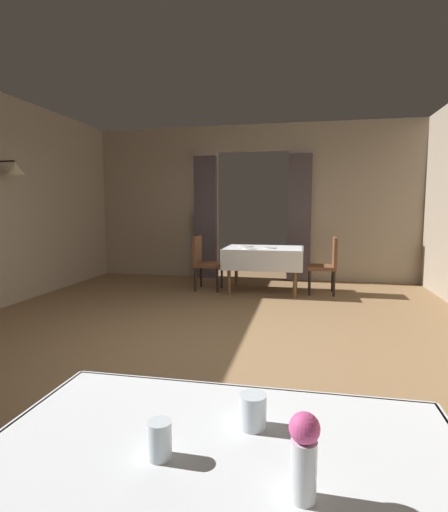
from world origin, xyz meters
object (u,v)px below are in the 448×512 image
(dining_table_mid, at_px, (264,254))
(flower_vase_near, at_px, (304,454))
(chair_mid_right, at_px, (327,263))
(plate_mid_b, at_px, (270,248))
(dining_table_near, at_px, (213,509))
(plate_mid_c, at_px, (250,249))
(plate_mid_a, at_px, (246,246))
(glass_near_c, at_px, (160,440))
(chair_mid_left, at_px, (204,260))
(glass_near_b, at_px, (253,411))

(dining_table_mid, distance_m, flower_vase_near, 5.78)
(chair_mid_right, height_order, plate_mid_b, chair_mid_right)
(dining_table_mid, height_order, plate_mid_b, plate_mid_b)
(dining_table_mid, relative_size, plate_mid_b, 6.19)
(dining_table_near, xyz_separation_m, plate_mid_c, (-0.64, 5.40, 0.10))
(dining_table_near, relative_size, plate_mid_a, 5.68)
(glass_near_c, xyz_separation_m, plate_mid_a, (-0.60, 5.74, -0.04))
(chair_mid_right, xyz_separation_m, glass_near_c, (-0.74, -5.72, 0.29))
(dining_table_near, xyz_separation_m, dining_table_mid, (-0.44, 5.70, -0.01))
(flower_vase_near, bearing_deg, chair_mid_left, 106.40)
(flower_vase_near, xyz_separation_m, plate_mid_b, (-0.56, 5.65, -0.11))
(glass_near_b, bearing_deg, plate_mid_c, 97.84)
(chair_mid_right, bearing_deg, chair_mid_left, -178.20)
(dining_table_near, bearing_deg, plate_mid_a, 97.40)
(glass_near_c, bearing_deg, plate_mid_c, 95.22)
(dining_table_near, bearing_deg, chair_mid_left, 104.47)
(glass_near_b, xyz_separation_m, plate_mid_a, (-0.82, 5.54, -0.05))
(dining_table_mid, relative_size, glass_near_b, 12.49)
(flower_vase_near, xyz_separation_m, plate_mid_a, (-0.97, 5.82, -0.11))
(dining_table_near, distance_m, dining_table_mid, 5.71)
(chair_mid_right, relative_size, glass_near_c, 9.19)
(chair_mid_left, height_order, plate_mid_b, chair_mid_left)
(chair_mid_left, height_order, glass_near_c, chair_mid_left)
(plate_mid_b, xyz_separation_m, plate_mid_c, (-0.30, -0.20, 0.00))
(chair_mid_right, bearing_deg, plate_mid_c, -163.86)
(plate_mid_c, bearing_deg, glass_near_c, -84.78)
(glass_near_b, bearing_deg, glass_near_c, -138.58)
(chair_mid_right, xyz_separation_m, plate_mid_c, (-1.23, -0.35, 0.24))
(chair_mid_right, bearing_deg, glass_near_b, -95.32)
(plate_mid_b, bearing_deg, plate_mid_c, -146.46)
(glass_near_b, distance_m, plate_mid_a, 5.60)
(dining_table_mid, bearing_deg, chair_mid_left, -179.75)
(chair_mid_right, distance_m, flower_vase_near, 5.82)
(dining_table_near, height_order, flower_vase_near, flower_vase_near)
(dining_table_mid, distance_m, glass_near_c, 5.67)
(dining_table_mid, relative_size, chair_mid_left, 1.38)
(chair_mid_left, height_order, plate_mid_a, chair_mid_left)
(chair_mid_left, xyz_separation_m, plate_mid_c, (0.83, -0.29, 0.24))
(chair_mid_right, bearing_deg, glass_near_c, -97.33)
(dining_table_mid, relative_size, chair_mid_right, 1.38)
(glass_near_b, height_order, glass_near_c, glass_near_b)
(chair_mid_right, xyz_separation_m, glass_near_b, (-0.51, -5.53, 0.29))
(glass_near_b, height_order, plate_mid_b, glass_near_b)
(dining_table_near, xyz_separation_m, glass_near_c, (-0.15, 0.04, 0.15))
(dining_table_near, xyz_separation_m, chair_mid_right, (0.58, 5.76, -0.14))
(chair_mid_left, distance_m, glass_near_c, 5.82)
(dining_table_near, bearing_deg, plate_mid_c, 96.77)
(plate_mid_c, bearing_deg, chair_mid_left, 160.67)
(dining_table_mid, height_order, chair_mid_left, chair_mid_left)
(flower_vase_near, bearing_deg, plate_mid_b, 95.62)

